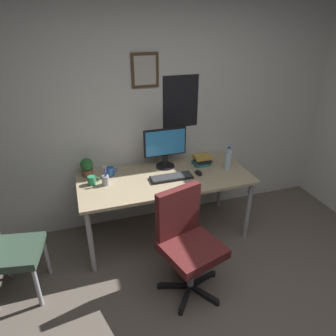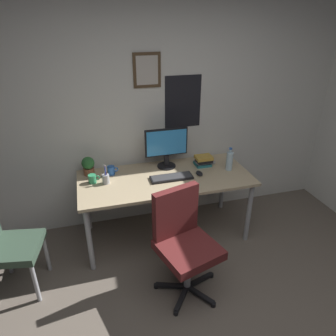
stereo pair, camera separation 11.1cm
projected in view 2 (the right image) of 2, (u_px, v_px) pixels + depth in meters
wall_back at (158, 109)px, 3.32m from camera, size 4.40×0.10×2.60m
desk at (165, 183)px, 3.19m from camera, size 1.76×0.78×0.72m
office_chair at (183, 238)px, 2.60m from camera, size 0.58×0.59×0.95m
side_chair at (5, 243)px, 2.59m from camera, size 0.49×0.49×0.88m
monitor at (166, 146)px, 3.27m from camera, size 0.46×0.20×0.43m
keyboard at (172, 177)px, 3.12m from camera, size 0.43×0.15×0.03m
computer_mouse at (199, 173)px, 3.19m from camera, size 0.06×0.11×0.04m
water_bottle at (229, 161)px, 3.26m from camera, size 0.07×0.07×0.25m
coffee_mug_near at (111, 170)px, 3.19m from camera, size 0.11×0.08×0.09m
coffee_mug_far at (93, 179)px, 3.04m from camera, size 0.12×0.08×0.09m
potted_plant at (88, 165)px, 3.17m from camera, size 0.13×0.13×0.19m
pen_cup at (106, 178)px, 3.02m from camera, size 0.07×0.07×0.20m
book_stack_left at (204, 161)px, 3.37m from camera, size 0.21×0.17×0.12m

